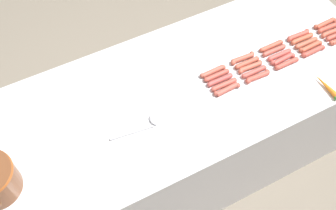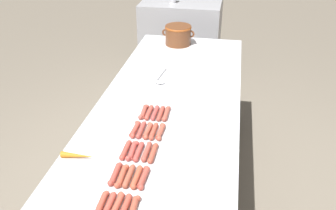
{
  "view_description": "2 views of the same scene",
  "coord_description": "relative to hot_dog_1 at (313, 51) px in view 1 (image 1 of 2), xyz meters",
  "views": [
    {
      "loc": [
        -1.05,
        0.59,
        2.53
      ],
      "look_at": [
        -0.11,
        0.1,
        0.93
      ],
      "focal_mm": 42.77,
      "sensor_mm": 36.0,
      "label": 1
    },
    {
      "loc": [
        0.35,
        -2.01,
        1.96
      ],
      "look_at": [
        0.0,
        -0.11,
        0.85
      ],
      "focal_mm": 38.81,
      "sensor_mm": 36.0,
      "label": 2
    }
  ],
  "objects": [
    {
      "name": "hot_dog_9",
      "position": [
        0.03,
        0.56,
        0.0
      ],
      "size": [
        0.03,
        0.16,
        0.03
      ],
      "color": "#B24A3E",
      "rests_on": "griddle_counter"
    },
    {
      "name": "hot_dog_23",
      "position": [
        0.14,
        0.37,
        0.0
      ],
      "size": [
        0.04,
        0.15,
        0.03
      ],
      "color": "#B2513F",
      "rests_on": "griddle_counter"
    },
    {
      "name": "hot_dog_1",
      "position": [
        0.0,
        0.0,
        0.0
      ],
      "size": [
        0.03,
        0.16,
        0.03
      ],
      "color": "#B1473A",
      "rests_on": "griddle_counter"
    },
    {
      "name": "hot_dog_4",
      "position": [
        -0.0,
        0.56,
        0.0
      ],
      "size": [
        0.04,
        0.16,
        0.03
      ],
      "color": "#AE4D40",
      "rests_on": "griddle_counter"
    },
    {
      "name": "hot_dog_18",
      "position": [
        0.1,
        0.37,
        0.0
      ],
      "size": [
        0.03,
        0.16,
        0.03
      ],
      "color": "#AF4B39",
      "rests_on": "griddle_counter"
    },
    {
      "name": "hot_dog_6",
      "position": [
        0.03,
        -0.01,
        0.0
      ],
      "size": [
        0.03,
        0.16,
        0.03
      ],
      "color": "#B6503A",
      "rests_on": "griddle_counter"
    },
    {
      "name": "hot_dog_10",
      "position": [
        0.07,
        -0.19,
        0.0
      ],
      "size": [
        0.03,
        0.16,
        0.03
      ],
      "color": "#B7513D",
      "rests_on": "griddle_counter"
    },
    {
      "name": "serving_spoon",
      "position": [
        0.01,
        1.02,
        -0.01
      ],
      "size": [
        0.08,
        0.27,
        0.02
      ],
      "color": "#B7B7BC",
      "rests_on": "griddle_counter"
    },
    {
      "name": "hot_dog_12",
      "position": [
        0.06,
        0.18,
        0.0
      ],
      "size": [
        0.03,
        0.16,
        0.03
      ],
      "color": "#B84941",
      "rests_on": "griddle_counter"
    },
    {
      "name": "hot_dog_11",
      "position": [
        0.07,
        -0.0,
        0.0
      ],
      "size": [
        0.03,
        0.16,
        0.03
      ],
      "color": "#AB533D",
      "rests_on": "griddle_counter"
    },
    {
      "name": "hot_dog_17",
      "position": [
        0.1,
        0.19,
        0.0
      ],
      "size": [
        0.03,
        0.16,
        0.03
      ],
      "color": "#AB4C3F",
      "rests_on": "griddle_counter"
    },
    {
      "name": "griddle_counter",
      "position": [
        0.12,
        0.79,
        -0.44
      ],
      "size": [
        0.88,
        2.32,
        0.84
      ],
      "color": "#BCBCC1",
      "rests_on": "ground_plane"
    },
    {
      "name": "hot_dog_8",
      "position": [
        0.03,
        0.37,
        0.0
      ],
      "size": [
        0.03,
        0.16,
        0.03
      ],
      "color": "#AB483F",
      "rests_on": "griddle_counter"
    },
    {
      "name": "hot_dog_2",
      "position": [
        -0.0,
        0.18,
        0.0
      ],
      "size": [
        0.03,
        0.16,
        0.03
      ],
      "color": "#B4473A",
      "rests_on": "griddle_counter"
    },
    {
      "name": "hot_dog_19",
      "position": [
        0.1,
        0.56,
        0.0
      ],
      "size": [
        0.03,
        0.16,
        0.03
      ],
      "color": "#AC473A",
      "rests_on": "griddle_counter"
    },
    {
      "name": "hot_dog_24",
      "position": [
        0.13,
        0.57,
        0.0
      ],
      "size": [
        0.03,
        0.16,
        0.03
      ],
      "color": "#AC4F3F",
      "rests_on": "griddle_counter"
    },
    {
      "name": "carrot",
      "position": [
        -0.22,
        0.09,
        0.0
      ],
      "size": [
        0.18,
        0.04,
        0.03
      ],
      "color": "orange",
      "rests_on": "griddle_counter"
    },
    {
      "name": "hot_dog_3",
      "position": [
        -0.01,
        0.37,
        0.0
      ],
      "size": [
        0.03,
        0.16,
        0.03
      ],
      "color": "#B9493C",
      "rests_on": "griddle_counter"
    },
    {
      "name": "hot_dog_16",
      "position": [
        0.1,
        -0.0,
        0.0
      ],
      "size": [
        0.03,
        0.16,
        0.03
      ],
      "color": "#B65339",
      "rests_on": "griddle_counter"
    },
    {
      "name": "hot_dog_22",
      "position": [
        0.14,
        0.18,
        0.0
      ],
      "size": [
        0.03,
        0.16,
        0.03
      ],
      "color": "#B44D39",
      "rests_on": "griddle_counter"
    },
    {
      "name": "hot_dog_13",
      "position": [
        0.07,
        0.37,
        0.0
      ],
      "size": [
        0.03,
        0.16,
        0.03
      ],
      "color": "#B65340",
      "rests_on": "griddle_counter"
    },
    {
      "name": "hot_dog_14",
      "position": [
        0.07,
        0.56,
        0.0
      ],
      "size": [
        0.03,
        0.16,
        0.03
      ],
      "color": "#AB4540",
      "rests_on": "griddle_counter"
    },
    {
      "name": "hot_dog_21",
      "position": [
        0.13,
        -0.0,
        0.0
      ],
      "size": [
        0.03,
        0.16,
        0.03
      ],
      "color": "#B9493C",
      "rests_on": "griddle_counter"
    },
    {
      "name": "hot_dog_15",
      "position": [
        0.1,
        -0.19,
        0.0
      ],
      "size": [
        0.03,
        0.16,
        0.03
      ],
      "color": "#B34939",
      "rests_on": "griddle_counter"
    },
    {
      "name": "hot_dog_20",
      "position": [
        0.14,
        -0.2,
        0.0
      ],
      "size": [
        0.03,
        0.16,
        0.03
      ],
      "color": "#B64F3A",
      "rests_on": "griddle_counter"
    },
    {
      "name": "hot_dog_7",
      "position": [
        0.03,
        0.18,
        0.0
      ],
      "size": [
        0.04,
        0.15,
        0.03
      ],
      "color": "#B94941",
      "rests_on": "griddle_counter"
    },
    {
      "name": "ground_plane",
      "position": [
        0.12,
        0.79,
        -0.86
      ],
      "size": [
        20.0,
        20.0,
        0.0
      ],
      "primitive_type": "plane",
      "color": "#756B5B"
    }
  ]
}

